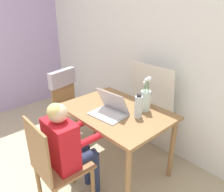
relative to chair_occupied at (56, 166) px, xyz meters
The scene contains 9 objects.
wall_back 1.62m from the chair_occupied, 92.00° to the left, with size 6.40×0.05×2.50m.
dining_table 0.73m from the chair_occupied, 93.02° to the left, with size 1.04×0.73×0.70m.
chair_occupied is the anchor object (origin of this frame).
chair_spare 1.19m from the chair_occupied, 142.83° to the left, with size 0.51×0.48×0.90m.
person_seated 0.20m from the chair_occupied, 88.66° to the left, with size 0.32×0.43×1.00m.
laptop 0.69m from the chair_occupied, 92.18° to the left, with size 0.35×0.28×0.23m.
flower_vase 1.01m from the chair_occupied, 80.80° to the left, with size 0.10×0.10×0.35m.
water_bottle 0.87m from the chair_occupied, 75.75° to the left, with size 0.07×0.07×0.23m.
cardboard_panel 1.28m from the chair_occupied, 91.12° to the left, with size 0.57×0.17×1.07m.
Camera 1 is at (1.38, 0.20, 1.68)m, focal length 35.00 mm.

